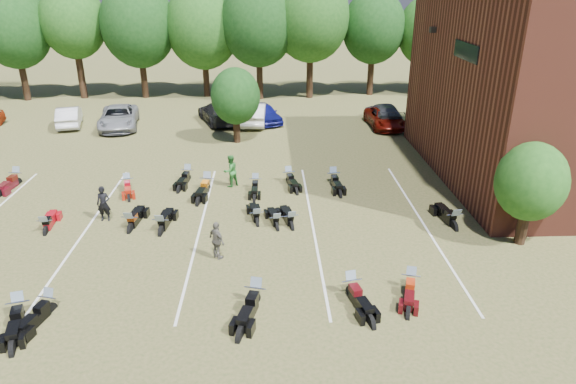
{
  "coord_description": "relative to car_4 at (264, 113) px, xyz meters",
  "views": [
    {
      "loc": [
        0.07,
        -17.5,
        10.35
      ],
      "look_at": [
        0.94,
        4.0,
        1.2
      ],
      "focal_mm": 32.0,
      "sensor_mm": 36.0,
      "label": 1
    }
  ],
  "objects": [
    {
      "name": "ground",
      "position": [
        0.23,
        -20.38,
        -0.73
      ],
      "size": [
        160.0,
        160.0,
        0.0
      ],
      "primitive_type": "plane",
      "color": "brown",
      "rests_on": "ground"
    },
    {
      "name": "motorcycle_17",
      "position": [
        -2.89,
        -13.14,
        -0.73
      ],
      "size": [
        1.13,
        2.53,
        1.36
      ],
      "primitive_type": null,
      "rotation": [
        0.0,
        0.0,
        -0.15
      ],
      "color": "black",
      "rests_on": "ground"
    },
    {
      "name": "motorcycle_10",
      "position": [
        -0.26,
        -17.2,
        -0.73
      ],
      "size": [
        0.99,
        2.15,
        1.16
      ],
      "primitive_type": null,
      "rotation": [
        0.0,
        0.0,
        3.31
      ],
      "color": "black",
      "rests_on": "ground"
    },
    {
      "name": "motorcycle_5",
      "position": [
        3.11,
        -22.91,
        -0.73
      ],
      "size": [
        1.25,
        2.43,
        1.29
      ],
      "primitive_type": null,
      "rotation": [
        0.0,
        0.0,
        0.23
      ],
      "color": "black",
      "rests_on": "ground"
    },
    {
      "name": "motorcycle_16",
      "position": [
        -4.1,
        -11.69,
        -0.73
      ],
      "size": [
        1.03,
        2.3,
        1.24
      ],
      "primitive_type": null,
      "rotation": [
        0.0,
        0.0,
        -0.15
      ],
      "color": "black",
      "rests_on": "ground"
    },
    {
      "name": "car_4",
      "position": [
        0.0,
        0.0,
        0.0
      ],
      "size": [
        3.23,
        4.59,
        1.45
      ],
      "primitive_type": "imported",
      "rotation": [
        0.0,
        0.0,
        0.4
      ],
      "color": "#0C0F5A",
      "rests_on": "ground"
    },
    {
      "name": "car_2",
      "position": [
        -10.54,
        -1.01,
        0.05
      ],
      "size": [
        3.48,
        5.94,
        1.55
      ],
      "primitive_type": "imported",
      "rotation": [
        0.0,
        0.0,
        0.17
      ],
      "color": "gray",
      "rests_on": "ground"
    },
    {
      "name": "person_grey",
      "position": [
        -1.76,
        -20.14,
        0.07
      ],
      "size": [
        0.89,
        0.96,
        1.58
      ],
      "primitive_type": "imported",
      "rotation": [
        0.0,
        0.0,
        2.26
      ],
      "color": "#58554B",
      "rests_on": "ground"
    },
    {
      "name": "car_5",
      "position": [
        -0.68,
        -0.38,
        0.07
      ],
      "size": [
        1.95,
        4.93,
        1.6
      ],
      "primitive_type": "imported",
      "rotation": [
        0.0,
        0.0,
        3.09
      ],
      "color": "#BBBBB6",
      "rests_on": "ground"
    },
    {
      "name": "person_black",
      "position": [
        -7.16,
        -16.53,
        0.1
      ],
      "size": [
        0.61,
        0.4,
        1.65
      ],
      "primitive_type": "imported",
      "rotation": [
        0.0,
        0.0,
        0.01
      ],
      "color": "black",
      "rests_on": "ground"
    },
    {
      "name": "motorcycle_15",
      "position": [
        -7.07,
        -12.82,
        -0.73
      ],
      "size": [
        1.21,
        2.21,
        1.18
      ],
      "primitive_type": null,
      "rotation": [
        0.0,
        0.0,
        0.27
      ],
      "color": "maroon",
      "rests_on": "ground"
    },
    {
      "name": "young_tree_near_building",
      "position": [
        10.73,
        -19.38,
        2.03
      ],
      "size": [
        2.8,
        2.8,
        4.16
      ],
      "color": "black",
      "rests_on": "ground"
    },
    {
      "name": "motorcycle_18",
      "position": [
        -0.39,
        -13.06,
        -0.73
      ],
      "size": [
        0.71,
        2.09,
        1.16
      ],
      "primitive_type": null,
      "rotation": [
        0.0,
        0.0,
        -0.02
      ],
      "color": "black",
      "rests_on": "ground"
    },
    {
      "name": "motorcycle_0",
      "position": [
        -7.03,
        -23.45,
        -0.73
      ],
      "size": [
        1.21,
        2.26,
        1.2
      ],
      "primitive_type": null,
      "rotation": [
        0.0,
        0.0,
        -0.25
      ],
      "color": "black",
      "rests_on": "ground"
    },
    {
      "name": "motorcycle_9",
      "position": [
        -4.39,
        -17.92,
        -0.73
      ],
      "size": [
        0.96,
        2.39,
        1.3
      ],
      "primitive_type": null,
      "rotation": [
        0.0,
        0.0,
        3.05
      ],
      "color": "black",
      "rests_on": "ground"
    },
    {
      "name": "motorcycle_1",
      "position": [
        -7.85,
        -23.75,
        -0.73
      ],
      "size": [
        1.35,
        2.45,
        1.3
      ],
      "primitive_type": null,
      "rotation": [
        0.0,
        0.0,
        0.27
      ],
      "color": "black",
      "rests_on": "ground"
    },
    {
      "name": "person_green",
      "position": [
        -1.7,
        -12.63,
        0.13
      ],
      "size": [
        1.06,
        1.03,
        1.72
      ],
      "primitive_type": "imported",
      "rotation": [
        0.0,
        0.0,
        3.82
      ],
      "color": "#2A702A",
      "rests_on": "ground"
    },
    {
      "name": "motorcycle_6",
      "position": [
        5.26,
        -22.61,
        -0.73
      ],
      "size": [
        1.28,
        2.28,
        1.21
      ],
      "primitive_type": null,
      "rotation": [
        0.0,
        0.0,
        -0.29
      ],
      "color": "#3D080B",
      "rests_on": "ground"
    },
    {
      "name": "tree_line",
      "position": [
        -0.77,
        8.62,
        5.59
      ],
      "size": [
        56.0,
        6.0,
        9.79
      ],
      "color": "black",
      "rests_on": "ground"
    },
    {
      "name": "motorcycle_8",
      "position": [
        -5.78,
        -17.61,
        -0.73
      ],
      "size": [
        0.97,
        2.39,
        1.3
      ],
      "primitive_type": null,
      "rotation": [
        0.0,
        0.0,
        3.04
      ],
      "color": "black",
      "rests_on": "ground"
    },
    {
      "name": "motorcycle_20",
      "position": [
        3.74,
        -12.54,
        -0.73
      ],
      "size": [
        0.93,
        2.36,
        1.29
      ],
      "primitive_type": null,
      "rotation": [
        0.0,
        0.0,
        0.08
      ],
      "color": "black",
      "rests_on": "ground"
    },
    {
      "name": "motorcycle_12",
      "position": [
        1.26,
        -17.63,
        -0.73
      ],
      "size": [
        1.13,
        2.24,
        1.2
      ],
      "primitive_type": null,
      "rotation": [
        0.0,
        0.0,
        3.36
      ],
      "color": "black",
      "rests_on": "ground"
    },
    {
      "name": "parking_lines",
      "position": [
        -2.77,
        -17.38,
        -0.72
      ],
      "size": [
        20.1,
        14.0,
        0.01
      ],
      "color": "silver",
      "rests_on": "ground"
    },
    {
      "name": "motorcycle_3",
      "position": [
        -0.21,
        -23.29,
        -0.73
      ],
      "size": [
        1.38,
        2.56,
        1.36
      ],
      "primitive_type": null,
      "rotation": [
        0.0,
        0.0,
        -0.26
      ],
      "color": "black",
      "rests_on": "ground"
    },
    {
      "name": "car_1",
      "position": [
        -14.32,
        -0.39,
        -0.0
      ],
      "size": [
        2.6,
        4.63,
        1.44
      ],
      "primitive_type": "imported",
      "rotation": [
        0.0,
        0.0,
        3.4
      ],
      "color": "#BDBCC1",
      "rests_on": "ground"
    },
    {
      "name": "car_3",
      "position": [
        -3.43,
        0.06,
        0.05
      ],
      "size": [
        3.84,
        5.74,
        1.54
      ],
      "primitive_type": "imported",
      "rotation": [
        0.0,
        0.0,
        3.49
      ],
      "color": "black",
      "rests_on": "ground"
    },
    {
      "name": "motorcycle_13",
      "position": [
        8.43,
        -17.96,
        -0.73
      ],
      "size": [
        1.11,
        2.53,
        1.36
      ],
      "primitive_type": null,
      "rotation": [
        0.0,
        0.0,
        3.28
      ],
      "color": "black",
      "rests_on": "ground"
    },
    {
      "name": "young_tree_midfield",
      "position": [
        -1.77,
        -4.88,
        2.37
      ],
      "size": [
        3.2,
        3.2,
        4.7
      ],
      "color": "black",
      "rests_on": "ground"
    },
    {
      "name": "car_6",
      "position": [
        8.83,
        -1.67,
        -0.06
      ],
      "size": [
        2.45,
        4.92,
        1.34
      ],
      "primitive_type": "imported",
      "rotation": [
        0.0,
        0.0,
        0.05
      ],
      "color": "#580C05",
      "rests_on": "ground"
    },
    {
      "name": "car_7",
      "position": [
        9.02,
        -0.44,
        0.01
      ],
      "size": [
        2.21,
        5.11,
        1.47
      ],
      "primitive_type": "imported",
      "rotation": [
        0.0,
        0.0,
        3.17
      ],
      "color": "#36373B",
      "rests_on": "ground"
    },
    {
      "name": "motorcycle_11",
      "position": [
        0.62,
        -17.67,
        -0.73
      ],
      "size": [
        1.02,
        2.09,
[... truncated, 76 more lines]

